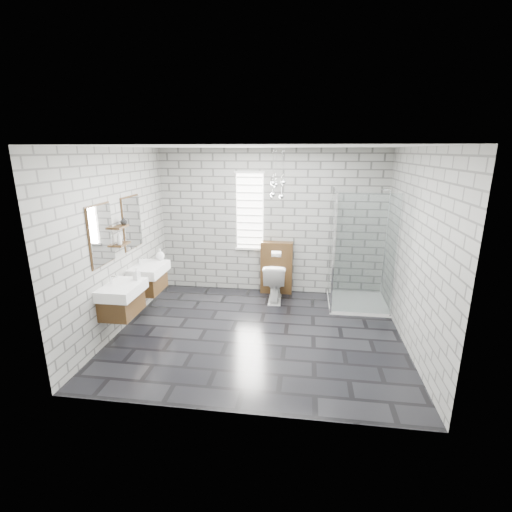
% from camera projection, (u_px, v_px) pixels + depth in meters
% --- Properties ---
extents(floor, '(4.20, 3.60, 0.02)m').
position_uv_depth(floor, '(259.00, 333.00, 5.60)').
color(floor, black).
rests_on(floor, ground).
extents(ceiling, '(4.20, 3.60, 0.02)m').
position_uv_depth(ceiling, '(259.00, 146.00, 4.85)').
color(ceiling, white).
rests_on(ceiling, wall_back).
extents(wall_back, '(4.20, 0.02, 2.70)m').
position_uv_depth(wall_back, '(271.00, 222.00, 6.95)').
color(wall_back, gray).
rests_on(wall_back, floor).
extents(wall_front, '(4.20, 0.02, 2.70)m').
position_uv_depth(wall_front, '(234.00, 293.00, 3.50)').
color(wall_front, gray).
rests_on(wall_front, floor).
extents(wall_left, '(0.02, 3.60, 2.70)m').
position_uv_depth(wall_left, '(118.00, 241.00, 5.50)').
color(wall_left, gray).
rests_on(wall_left, floor).
extents(wall_right, '(0.02, 3.60, 2.70)m').
position_uv_depth(wall_right, '(415.00, 251.00, 4.95)').
color(wall_right, gray).
rests_on(wall_right, floor).
extents(vanity_left, '(0.47, 0.70, 1.57)m').
position_uv_depth(vanity_left, '(120.00, 291.00, 5.19)').
color(vanity_left, '#492F16').
rests_on(vanity_left, wall_left).
extents(vanity_right, '(0.47, 0.70, 1.57)m').
position_uv_depth(vanity_right, '(147.00, 271.00, 6.06)').
color(vanity_right, '#492F16').
rests_on(vanity_right, wall_left).
extents(shelf_lower, '(0.14, 0.30, 0.03)m').
position_uv_depth(shelf_lower, '(122.00, 244.00, 5.45)').
color(shelf_lower, '#492F16').
rests_on(shelf_lower, wall_left).
extents(shelf_upper, '(0.14, 0.30, 0.03)m').
position_uv_depth(shelf_upper, '(120.00, 227.00, 5.38)').
color(shelf_upper, '#492F16').
rests_on(shelf_upper, wall_left).
extents(window, '(0.56, 0.05, 1.48)m').
position_uv_depth(window, '(250.00, 212.00, 6.92)').
color(window, white).
rests_on(window, wall_back).
extents(cistern_panel, '(0.60, 0.20, 1.00)m').
position_uv_depth(cistern_panel, '(277.00, 267.00, 7.06)').
color(cistern_panel, '#492F16').
rests_on(cistern_panel, floor).
extents(flush_plate, '(0.18, 0.01, 0.12)m').
position_uv_depth(flush_plate, '(276.00, 254.00, 6.88)').
color(flush_plate, silver).
rests_on(flush_plate, cistern_panel).
extents(shower_enclosure, '(1.00, 1.00, 2.03)m').
position_uv_depth(shower_enclosure, '(354.00, 280.00, 6.39)').
color(shower_enclosure, white).
rests_on(shower_enclosure, floor).
extents(pendant_cluster, '(0.27, 0.21, 0.86)m').
position_uv_depth(pendant_cluster, '(277.00, 188.00, 6.32)').
color(pendant_cluster, silver).
rests_on(pendant_cluster, ceiling).
extents(toilet, '(0.42, 0.71, 0.71)m').
position_uv_depth(toilet, '(275.00, 282.00, 6.72)').
color(toilet, white).
rests_on(toilet, floor).
extents(soap_bottle_a, '(0.10, 0.10, 0.18)m').
position_uv_depth(soap_bottle_a, '(137.00, 274.00, 5.33)').
color(soap_bottle_a, '#B2B2B2').
rests_on(soap_bottle_a, vanity_left).
extents(soap_bottle_b, '(0.20, 0.20, 0.19)m').
position_uv_depth(soap_bottle_b, '(160.00, 254.00, 6.31)').
color(soap_bottle_b, '#B2B2B2').
rests_on(soap_bottle_b, vanity_right).
extents(soap_bottle_c, '(0.08, 0.08, 0.18)m').
position_uv_depth(soap_bottle_c, '(119.00, 238.00, 5.35)').
color(soap_bottle_c, '#B2B2B2').
rests_on(soap_bottle_c, shelf_lower).
extents(vase, '(0.11, 0.11, 0.11)m').
position_uv_depth(vase, '(124.00, 221.00, 5.46)').
color(vase, '#B2B2B2').
rests_on(vase, shelf_upper).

